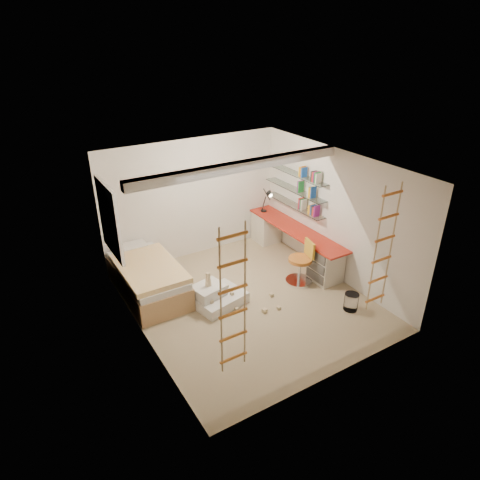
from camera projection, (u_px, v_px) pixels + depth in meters
floor at (248, 301)px, 8.00m from camera, size 4.50×4.50×0.00m
ceiling_beam at (240, 166)px, 7.10m from camera, size 4.00×0.18×0.16m
window_frame at (109, 220)px, 7.53m from camera, size 0.06×1.15×1.35m
window_blind at (112, 219)px, 7.55m from camera, size 0.02×1.00×1.20m
rope_ladder_left at (233, 301)px, 5.36m from camera, size 0.41×0.04×2.13m
rope_ladder_right at (383, 249)px, 6.61m from camera, size 0.41×0.04×2.13m
waste_bin at (351, 302)px, 7.69m from camera, size 0.26×0.26×0.32m
desk at (294, 242)px, 9.27m from camera, size 0.56×2.80×0.75m
shelves at (295, 190)px, 9.06m from camera, size 0.25×1.80×0.71m
bed at (148, 278)px, 8.10m from camera, size 1.02×2.00×0.69m
task_lamp at (268, 198)px, 9.66m from camera, size 0.14×0.36×0.57m
swivel_chair at (301, 268)px, 8.45m from camera, size 0.63×0.63×0.90m
play_platform at (216, 296)px, 7.85m from camera, size 1.04×0.88×0.40m
toy_blocks at (234, 293)px, 7.75m from camera, size 1.27×0.92×0.67m
books at (295, 186)px, 9.02m from camera, size 0.14×0.70×0.92m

